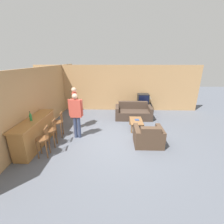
{
  "coord_description": "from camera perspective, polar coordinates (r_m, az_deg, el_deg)",
  "views": [
    {
      "loc": [
        0.01,
        -4.96,
        2.89
      ],
      "look_at": [
        -0.17,
        0.81,
        0.85
      ],
      "focal_mm": 24.0,
      "sensor_mm": 36.0,
      "label": 1
    }
  ],
  "objects": [
    {
      "name": "bar_counter",
      "position": [
        5.87,
        -26.99,
        -6.88
      ],
      "size": [
        0.55,
        2.14,
        0.99
      ],
      "color": "#A87038",
      "rests_on": "ground_plane"
    },
    {
      "name": "table_lamp",
      "position": [
        8.75,
        13.97,
        5.48
      ],
      "size": [
        0.24,
        0.24,
        0.48
      ],
      "color": "brown",
      "rests_on": "tv_unit"
    },
    {
      "name": "bar_chair_far",
      "position": [
        6.16,
        -19.76,
        -4.25
      ],
      "size": [
        0.43,
        0.43,
        0.99
      ],
      "color": "brown",
      "rests_on": "ground_plane"
    },
    {
      "name": "bottle",
      "position": [
        5.54,
        -28.63,
        -1.52
      ],
      "size": [
        0.08,
        0.08,
        0.31
      ],
      "color": "#2D7F3D",
      "rests_on": "bar_counter"
    },
    {
      "name": "bar_chair_near",
      "position": [
        5.11,
        -24.86,
        -9.96
      ],
      "size": [
        0.43,
        0.43,
        0.99
      ],
      "color": "brown",
      "rests_on": "ground_plane"
    },
    {
      "name": "armchair_near",
      "position": [
        5.51,
        13.65,
        -9.24
      ],
      "size": [
        0.98,
        0.85,
        0.8
      ],
      "color": "#4C3828",
      "rests_on": "ground_plane"
    },
    {
      "name": "person_by_counter",
      "position": [
        5.71,
        -13.52,
        -0.52
      ],
      "size": [
        0.54,
        0.19,
        1.74
      ],
      "color": "#384260",
      "rests_on": "ground_plane"
    },
    {
      "name": "ground_plane",
      "position": [
        5.75,
        1.5,
        -10.76
      ],
      "size": [
        24.0,
        24.0,
        0.0
      ],
      "primitive_type": "plane",
      "color": "#565B66"
    },
    {
      "name": "person_by_window",
      "position": [
        6.53,
        -13.86,
        2.41
      ],
      "size": [
        0.24,
        0.53,
        1.81
      ],
      "color": "#756B5B",
      "rests_on": "ground_plane"
    },
    {
      "name": "bar_chair_mid",
      "position": [
        5.59,
        -22.24,
        -7.05
      ],
      "size": [
        0.42,
        0.42,
        0.99
      ],
      "color": "brown",
      "rests_on": "ground_plane"
    },
    {
      "name": "coffee_table",
      "position": [
        6.6,
        9.19,
        -3.66
      ],
      "size": [
        0.53,
        0.93,
        0.39
      ],
      "color": "brown",
      "rests_on": "ground_plane"
    },
    {
      "name": "book_on_table",
      "position": [
        6.6,
        9.49,
        -2.95
      ],
      "size": [
        0.18,
        0.16,
        0.03
      ],
      "color": "navy",
      "rests_on": "coffee_table"
    },
    {
      "name": "tv",
      "position": [
        8.7,
        11.77,
        5.01
      ],
      "size": [
        0.61,
        0.5,
        0.55
      ],
      "color": "black",
      "rests_on": "tv_unit"
    },
    {
      "name": "wall_left",
      "position": [
        7.21,
        -24.01,
        5.03
      ],
      "size": [
        0.08,
        8.67,
        2.6
      ],
      "color": "tan",
      "rests_on": "ground_plane"
    },
    {
      "name": "tv_unit",
      "position": [
        8.85,
        11.53,
        1.72
      ],
      "size": [
        0.95,
        0.47,
        0.51
      ],
      "color": "black",
      "rests_on": "ground_plane"
    },
    {
      "name": "wall_back",
      "position": [
        8.78,
        1.76,
        9.03
      ],
      "size": [
        9.4,
        0.08,
        2.6
      ],
      "color": "tan",
      "rests_on": "ground_plane"
    },
    {
      "name": "couch_far",
      "position": [
        7.76,
        8.07,
        -0.26
      ],
      "size": [
        1.82,
        0.9,
        0.81
      ],
      "color": "#423328",
      "rests_on": "ground_plane"
    }
  ]
}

